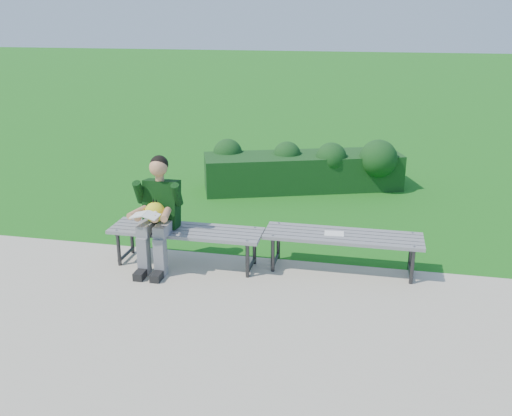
# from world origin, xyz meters

# --- Properties ---
(ground) EXTENTS (80.00, 80.00, 0.00)m
(ground) POSITION_xyz_m (0.00, 0.00, 0.00)
(ground) COLOR #2E801C
(ground) RESTS_ON ground
(walkway) EXTENTS (30.00, 3.50, 0.02)m
(walkway) POSITION_xyz_m (0.00, -1.75, 0.01)
(walkway) COLOR #AFA591
(walkway) RESTS_ON ground
(hedge) EXTENTS (3.42, 1.88, 0.89)m
(hedge) POSITION_xyz_m (0.55, 3.07, 0.37)
(hedge) COLOR #1B3C14
(hedge) RESTS_ON ground
(bench_left) EXTENTS (1.80, 0.50, 0.46)m
(bench_left) POSITION_xyz_m (-0.47, -0.37, 0.42)
(bench_left) COLOR slate
(bench_left) RESTS_ON walkway
(bench_right) EXTENTS (1.80, 0.50, 0.46)m
(bench_right) POSITION_xyz_m (1.35, -0.16, 0.42)
(bench_right) COLOR slate
(bench_right) RESTS_ON walkway
(seated_boy) EXTENTS (0.56, 0.76, 1.31)m
(seated_boy) POSITION_xyz_m (-0.77, -0.47, 0.71)
(seated_boy) COLOR gray
(seated_boy) RESTS_ON walkway
(paper_sheet) EXTENTS (0.23, 0.17, 0.01)m
(paper_sheet) POSITION_xyz_m (1.25, -0.16, 0.47)
(paper_sheet) COLOR white
(paper_sheet) RESTS_ON bench_right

